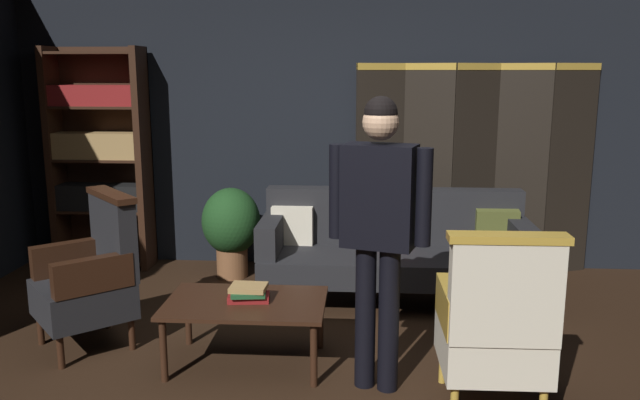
# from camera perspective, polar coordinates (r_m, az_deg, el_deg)

# --- Properties ---
(ground_plane) EXTENTS (10.00, 10.00, 0.00)m
(ground_plane) POSITION_cam_1_polar(r_m,az_deg,el_deg) (4.01, -0.83, -15.76)
(ground_plane) COLOR black
(back_wall) EXTENTS (7.20, 0.10, 2.80)m
(back_wall) POSITION_cam_1_polar(r_m,az_deg,el_deg) (6.03, 1.10, 7.33)
(back_wall) COLOR black
(back_wall) RESTS_ON ground_plane
(folding_screen) EXTENTS (2.15, 0.26, 1.90)m
(folding_screen) POSITION_cam_1_polar(r_m,az_deg,el_deg) (5.95, 13.59, 2.94)
(folding_screen) COLOR black
(folding_screen) RESTS_ON ground_plane
(bookshelf) EXTENTS (0.90, 0.32, 2.05)m
(bookshelf) POSITION_cam_1_polar(r_m,az_deg,el_deg) (6.30, -19.02, 3.80)
(bookshelf) COLOR black
(bookshelf) RESTS_ON ground_plane
(velvet_couch) EXTENTS (2.12, 0.78, 0.88)m
(velvet_couch) POSITION_cam_1_polar(r_m,az_deg,el_deg) (5.20, 6.58, -4.02)
(velvet_couch) COLOR black
(velvet_couch) RESTS_ON ground_plane
(coffee_table) EXTENTS (1.00, 0.64, 0.42)m
(coffee_table) POSITION_cam_1_polar(r_m,az_deg,el_deg) (4.09, -6.64, -9.53)
(coffee_table) COLOR black
(coffee_table) RESTS_ON ground_plane
(armchair_gilt_accent) EXTENTS (0.60, 0.58, 1.04)m
(armchair_gilt_accent) POSITION_cam_1_polar(r_m,az_deg,el_deg) (3.63, 15.39, -10.72)
(armchair_gilt_accent) COLOR #B78E33
(armchair_gilt_accent) RESTS_ON ground_plane
(armchair_wing_left) EXTENTS (0.82, 0.82, 1.04)m
(armchair_wing_left) POSITION_cam_1_polar(r_m,az_deg,el_deg) (4.57, -19.68, -6.36)
(armchair_wing_left) COLOR black
(armchair_wing_left) RESTS_ON ground_plane
(standing_figure) EXTENTS (0.57, 0.32, 1.70)m
(standing_figure) POSITION_cam_1_polar(r_m,az_deg,el_deg) (3.60, 5.27, -1.60)
(standing_figure) COLOR black
(standing_figure) RESTS_ON ground_plane
(potted_plant) EXTENTS (0.52, 0.52, 0.81)m
(potted_plant) POSITION_cam_1_polar(r_m,az_deg,el_deg) (5.78, -7.92, -2.30)
(potted_plant) COLOR brown
(potted_plant) RESTS_ON ground_plane
(book_red_leather) EXTENTS (0.27, 0.17, 0.04)m
(book_red_leather) POSITION_cam_1_polar(r_m,az_deg,el_deg) (4.07, -6.37, -8.63)
(book_red_leather) COLOR maroon
(book_red_leather) RESTS_ON coffee_table
(book_green_cloth) EXTENTS (0.23, 0.21, 0.03)m
(book_green_cloth) POSITION_cam_1_polar(r_m,az_deg,el_deg) (4.06, -6.38, -8.16)
(book_green_cloth) COLOR #1E4C28
(book_green_cloth) RESTS_ON book_red_leather
(book_tan_leather) EXTENTS (0.23, 0.18, 0.03)m
(book_tan_leather) POSITION_cam_1_polar(r_m,az_deg,el_deg) (4.05, -6.39, -7.77)
(book_tan_leather) COLOR #9E7A47
(book_tan_leather) RESTS_ON book_green_cloth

